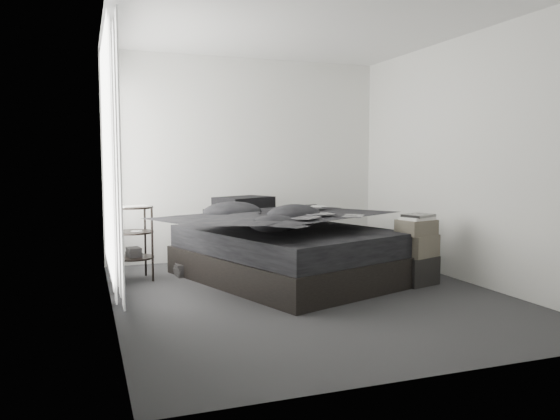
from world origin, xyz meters
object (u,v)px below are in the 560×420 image
object	(u,v)px
box_lower	(416,270)
bed	(288,265)
side_stand	(134,244)
laptop	(314,201)

from	to	relation	value
box_lower	bed	bearing A→B (deg)	149.87
side_stand	box_lower	world-z (taller)	side_stand
bed	laptop	distance (m)	0.80
bed	box_lower	xyz separation A→B (m)	(1.17, -0.68, -0.01)
laptop	box_lower	distance (m)	1.36
laptop	box_lower	world-z (taller)	laptop
box_lower	side_stand	bearing A→B (deg)	156.46
laptop	side_stand	xyz separation A→B (m)	(-1.96, 0.33, -0.44)
side_stand	box_lower	size ratio (longest dim) A/B	1.97
bed	laptop	world-z (taller)	laptop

